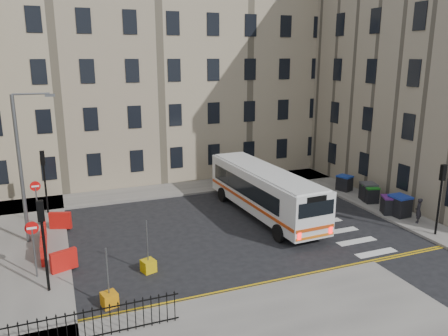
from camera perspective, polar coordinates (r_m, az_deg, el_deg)
ground at (r=27.18m, az=4.42°, el=-7.29°), size 120.00×120.00×0.00m
pavement_north at (r=33.21m, az=-11.60°, el=-3.35°), size 36.00×3.20×0.15m
pavement_east at (r=34.89m, az=14.92°, el=-2.68°), size 2.40×26.00×0.15m
pavement_west at (r=25.81m, az=-26.41°, el=-9.86°), size 6.00×22.00×0.15m
terrace_north at (r=38.42m, az=-15.63°, el=11.77°), size 38.30×10.80×17.20m
corner_east at (r=40.95m, az=26.59°, el=12.34°), size 17.80×24.30×19.20m
traffic_light_east at (r=27.15m, az=26.48°, el=-2.43°), size 0.28×0.22×4.10m
traffic_light_nw at (r=30.03m, az=-22.46°, el=-0.50°), size 0.28×0.22×4.10m
traffic_light_sw at (r=19.99m, az=-22.59°, el=-7.71°), size 0.28×0.22×4.10m
streetlamp at (r=25.37m, az=-25.07°, el=0.07°), size 0.50×0.22×8.14m
no_entry_north at (r=28.32m, az=-23.33°, el=-3.12°), size 0.60×0.08×3.00m
no_entry_south at (r=21.70m, az=-23.69°, el=-8.35°), size 0.60×0.08×3.00m
roadworks_barriers at (r=24.98m, az=-21.66°, el=-8.71°), size 1.66×6.26×1.00m
iron_railings at (r=17.17m, az=-19.34°, el=-19.16°), size 7.80×0.04×1.20m
bus at (r=28.01m, az=5.25°, el=-2.86°), size 3.20×11.24×3.02m
wheelie_bin_a at (r=29.98m, az=21.97°, el=-4.58°), size 1.08×1.23×1.33m
wheelie_bin_b at (r=30.16m, az=20.77°, el=-4.52°), size 1.27×1.33×1.16m
wheelie_bin_c at (r=32.06m, az=18.59°, el=-3.26°), size 1.11×1.21×1.13m
wheelie_bin_d at (r=32.41m, az=18.32°, el=-2.94°), size 1.25×1.36×1.25m
wheelie_bin_e at (r=34.27m, az=15.45°, el=-1.89°), size 1.22×1.29×1.14m
pedestrian at (r=29.13m, az=24.06°, el=-5.10°), size 0.66×0.66×1.55m
bollard_yellow at (r=21.67m, az=-9.85°, el=-12.48°), size 0.75×0.75×0.60m
bollard_chevron at (r=19.34m, az=-14.74°, el=-16.28°), size 0.73×0.73×0.60m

